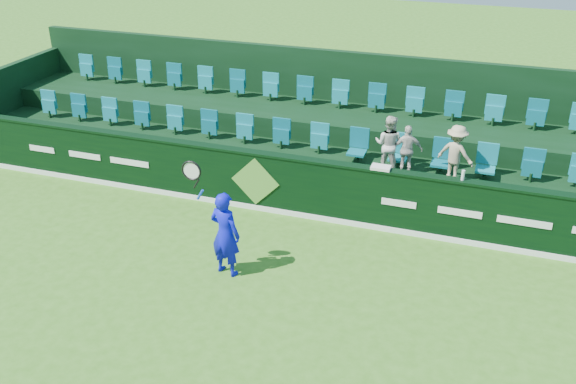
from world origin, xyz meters
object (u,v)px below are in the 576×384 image
at_px(spectator_left, 389,144).
at_px(tennis_player, 225,233).
at_px(spectator_middle, 407,150).
at_px(spectator_right, 456,153).
at_px(drinks_bottle, 463,175).
at_px(towel, 381,167).

bearing_deg(spectator_left, tennis_player, 66.11).
bearing_deg(spectator_left, spectator_middle, -172.57).
bearing_deg(spectator_middle, spectator_right, 164.82).
bearing_deg(spectator_right, spectator_middle, 20.20).
height_order(spectator_middle, spectator_right, spectator_right).
xyz_separation_m(spectator_left, drinks_bottle, (1.66, -1.12, 0.02)).
bearing_deg(drinks_bottle, spectator_middle, 138.13).
xyz_separation_m(tennis_player, spectator_right, (3.64, 3.67, 0.57)).
xyz_separation_m(spectator_right, towel, (-1.35, -1.12, -0.04)).
height_order(spectator_middle, drinks_bottle, spectator_middle).
relative_size(spectator_left, towel, 3.30).
distance_m(tennis_player, drinks_bottle, 4.69).
height_order(spectator_middle, towel, spectator_middle).
bearing_deg(tennis_player, spectator_left, 58.68).
relative_size(spectator_left, spectator_middle, 1.16).
relative_size(tennis_player, towel, 5.97).
distance_m(spectator_left, spectator_middle, 0.41).
xyz_separation_m(tennis_player, drinks_bottle, (3.89, 2.55, 0.61)).
height_order(tennis_player, spectator_left, tennis_player).
height_order(tennis_player, spectator_middle, tennis_player).
height_order(spectator_right, towel, spectator_right).
bearing_deg(towel, spectator_middle, 72.99).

